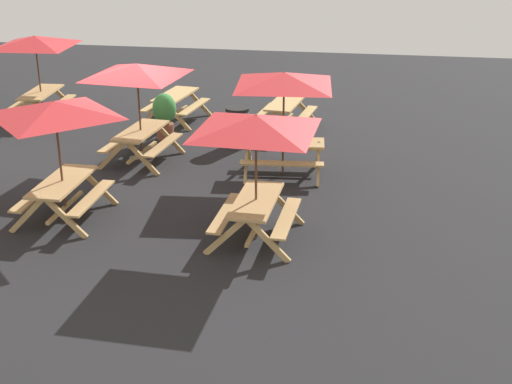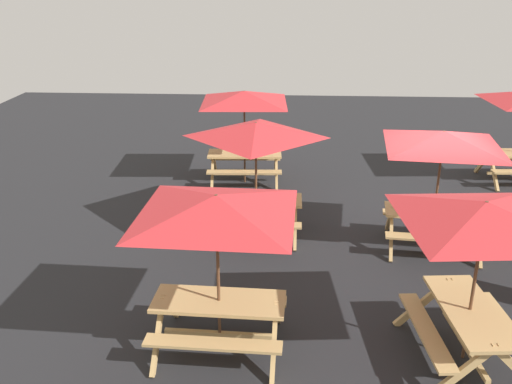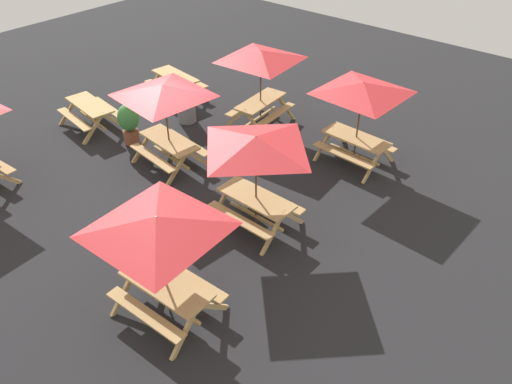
{
  "view_description": "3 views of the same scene",
  "coord_description": "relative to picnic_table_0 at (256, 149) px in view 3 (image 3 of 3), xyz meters",
  "views": [
    {
      "loc": [
        14.9,
        5.47,
        5.58
      ],
      "look_at": [
        3.48,
        3.55,
        0.9
      ],
      "focal_mm": 50.0,
      "sensor_mm": 36.0,
      "label": 1
    },
    {
      "loc": [
        2.61,
        10.2,
        4.92
      ],
      "look_at": [
        3.19,
        -0.2,
        0.9
      ],
      "focal_mm": 40.0,
      "sensor_mm": 36.0,
      "label": 2
    },
    {
      "loc": [
        8.91,
        -6.93,
        7.35
      ],
      "look_at": [
        3.19,
        -0.2,
        0.9
      ],
      "focal_mm": 35.0,
      "sensor_mm": 36.0,
      "label": 3
    }
  ],
  "objects": [
    {
      "name": "ground_plane",
      "position": [
        -3.19,
        0.2,
        -1.99
      ],
      "size": [
        28.25,
        28.25,
        0.0
      ],
      "primitive_type": "plane",
      "color": "#232326",
      "rests_on": "ground"
    },
    {
      "name": "picnic_table_0",
      "position": [
        0.0,
        0.0,
        0.0
      ],
      "size": [
        2.01,
        2.01,
        2.34
      ],
      "rotation": [
        0.0,
        0.0,
        -0.01
      ],
      "color": "tan",
      "rests_on": "ground"
    },
    {
      "name": "picnic_table_1",
      "position": [
        0.45,
        -3.02,
        0.0
      ],
      "size": [
        2.82,
        2.82,
        2.34
      ],
      "rotation": [
        0.0,
        0.0,
        0.05
      ],
      "color": "tan",
      "rests_on": "ground"
    },
    {
      "name": "picnic_table_2",
      "position": [
        0.3,
        3.75,
        0.0
      ],
      "size": [
        2.83,
        2.83,
        2.34
      ],
      "rotation": [
        0.0,
        0.0,
        -0.04
      ],
      "color": "tan",
      "rests_on": "ground"
    },
    {
      "name": "picnic_table_4",
      "position": [
        -3.37,
        0.43,
        0.0
      ],
      "size": [
        2.81,
        2.81,
        2.34
      ],
      "rotation": [
        0.0,
        0.0,
        -0.11
      ],
      "color": "tan",
      "rests_on": "ground"
    },
    {
      "name": "picnic_table_5",
      "position": [
        -3.05,
        3.79,
        0.0
      ],
      "size": [
        2.82,
        2.82,
        2.34
      ],
      "rotation": [
        0.0,
        0.0,
        1.66
      ],
      "color": "tan",
      "rests_on": "ground"
    },
    {
      "name": "picnic_table_6",
      "position": [
        -6.75,
        0.32,
        -1.43
      ],
      "size": [
        1.96,
        1.73,
        0.81
      ],
      "rotation": [
        0.0,
        0.0,
        -0.13
      ],
      "color": "tan",
      "rests_on": "ground"
    },
    {
      "name": "picnic_table_7",
      "position": [
        -6.41,
        3.41,
        -1.43
      ],
      "size": [
        1.96,
        1.72,
        0.81
      ],
      "rotation": [
        0.0,
        0.0,
        -0.13
      ],
      "color": "tan",
      "rests_on": "ground"
    },
    {
      "name": "trash_bin_gray",
      "position": [
        -4.86,
        2.42,
        -1.49
      ],
      "size": [
        0.59,
        0.59,
        0.98
      ],
      "color": "gray",
      "rests_on": "ground"
    },
    {
      "name": "potted_plant_0",
      "position": [
        -5.13,
        0.48,
        -1.32
      ],
      "size": [
        0.6,
        0.6,
        1.19
      ],
      "color": "#935138",
      "rests_on": "ground"
    }
  ]
}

